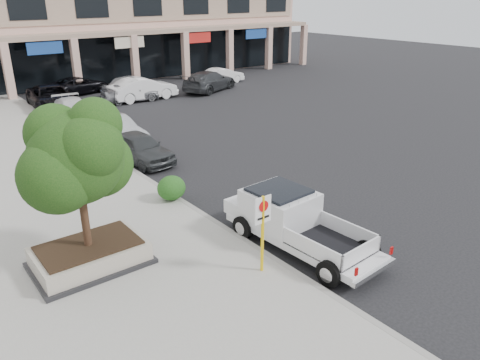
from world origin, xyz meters
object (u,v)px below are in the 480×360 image
pickup_truck (302,224)px  lot_car_b (143,89)px  lot_car_e (132,85)px  planter (90,255)px  lot_car_c (209,81)px  curb_car_c (74,111)px  lot_car_d (79,85)px  planter_tree (79,156)px  lot_car_f (222,76)px  curb_car_a (139,148)px  no_parking_sign (263,224)px  lot_car_a (130,92)px  curb_car_b (115,131)px  curb_car_d (52,98)px

pickup_truck → lot_car_b: 23.57m
lot_car_e → planter: bearing=132.6°
planter → lot_car_c: lot_car_c is taller
curb_car_c → lot_car_d: (3.30, 8.29, -0.03)m
planter → pickup_truck: pickup_truck is taller
planter_tree → lot_car_f: planter_tree is taller
curb_car_c → lot_car_c: size_ratio=0.88×
pickup_truck → curb_car_a: pickup_truck is taller
no_parking_sign → lot_car_a: no_parking_sign is taller
no_parking_sign → lot_car_a: size_ratio=0.55×
pickup_truck → lot_car_d: 27.99m
planter_tree → lot_car_f: 29.74m
curb_car_c → planter_tree: bearing=-100.5°
curb_car_c → lot_car_a: 6.16m
curb_car_b → no_parking_sign: bearing=-103.9°
planter → lot_car_f: lot_car_f is taller
curb_car_c → lot_car_f: size_ratio=1.20×
pickup_truck → lot_car_c: pickup_truck is taller
lot_car_a → lot_car_f: lot_car_a is taller
planter_tree → pickup_truck: 6.79m
pickup_truck → lot_car_b: bearing=71.7°
planter_tree → lot_car_c: 26.22m
lot_car_e → curb_car_a: bearing=136.7°
planter → lot_car_a: 22.52m
pickup_truck → no_parking_sign: bearing=-172.8°
curb_car_b → curb_car_c: bearing=84.8°
pickup_truck → lot_car_d: (3.11, 27.82, -0.19)m
planter_tree → lot_car_f: bearing=46.9°
curb_car_b → lot_car_a: bearing=53.9°
lot_car_b → lot_car_d: (-3.03, 5.06, -0.16)m
pickup_truck → curb_car_b: pickup_truck is taller
lot_car_c → lot_car_b: bearing=64.0°
planter → lot_car_b: lot_car_b is taller
planter → curb_car_d: (5.50, 20.97, 0.32)m
planter → lot_car_f: (20.35, 21.78, 0.19)m
planter_tree → curb_car_d: (5.37, 20.82, -2.62)m
no_parking_sign → lot_car_e: bearing=72.2°
curb_car_d → lot_car_c: 12.09m
no_parking_sign → curb_car_b: bearing=82.6°
lot_car_b → planter_tree: bearing=148.6°
curb_car_a → lot_car_d: (3.40, 17.35, -0.04)m
lot_car_e → lot_car_f: bearing=-107.7°
curb_car_d → lot_car_b: lot_car_b is taller
curb_car_b → lot_car_b: (6.21, 9.05, 0.09)m
no_parking_sign → lot_car_b: size_ratio=0.46×
no_parking_sign → lot_car_f: (16.62, 25.04, -0.97)m
curb_car_b → lot_car_e: (6.17, 10.81, 0.08)m
curb_car_a → curb_car_b: curb_car_b is taller
no_parking_sign → lot_car_b: no_parking_sign is taller
curb_car_c → lot_car_a: size_ratio=1.17×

